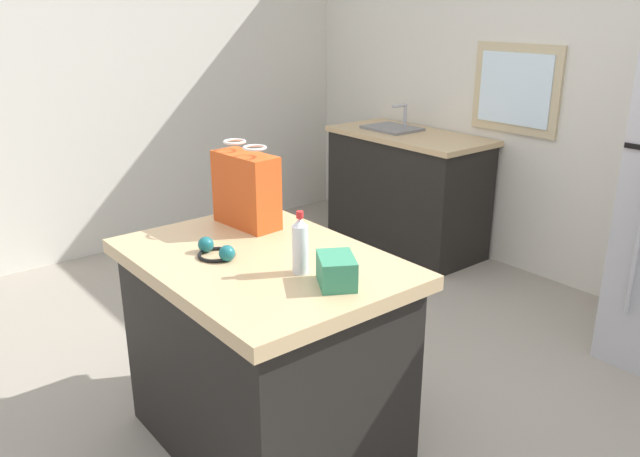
% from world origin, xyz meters
% --- Properties ---
extents(ground, '(6.57, 6.57, 0.00)m').
position_xyz_m(ground, '(0.00, 0.00, 0.00)').
color(ground, '#9E9384').
extents(back_wall, '(5.48, 0.13, 2.54)m').
position_xyz_m(back_wall, '(-0.01, 2.20, 1.27)').
color(back_wall, silver).
rests_on(back_wall, ground).
extents(left_wall, '(0.10, 4.41, 2.54)m').
position_xyz_m(left_wall, '(-2.74, 0.00, 1.27)').
color(left_wall, silver).
rests_on(left_wall, ground).
extents(kitchen_island, '(1.16, 0.83, 0.88)m').
position_xyz_m(kitchen_island, '(-0.01, -0.38, 0.44)').
color(kitchen_island, black).
rests_on(kitchen_island, ground).
extents(sink_counter, '(1.26, 0.61, 1.09)m').
position_xyz_m(sink_counter, '(-1.33, 1.84, 0.47)').
color(sink_counter, black).
rests_on(sink_counter, ground).
extents(shopping_bag, '(0.33, 0.17, 0.37)m').
position_xyz_m(shopping_bag, '(-0.37, -0.22, 1.05)').
color(shopping_bag, '#DB511E').
rests_on(shopping_bag, kitchen_island).
extents(small_box, '(0.21, 0.20, 0.11)m').
position_xyz_m(small_box, '(0.38, -0.33, 0.93)').
color(small_box, '#388E66').
rests_on(small_box, kitchen_island).
extents(bottle, '(0.06, 0.06, 0.24)m').
position_xyz_m(bottle, '(0.22, -0.36, 0.99)').
color(bottle, white).
rests_on(bottle, kitchen_island).
extents(ear_defenders, '(0.20, 0.17, 0.06)m').
position_xyz_m(ear_defenders, '(-0.12, -0.52, 0.90)').
color(ear_defenders, black).
rests_on(ear_defenders, kitchen_island).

